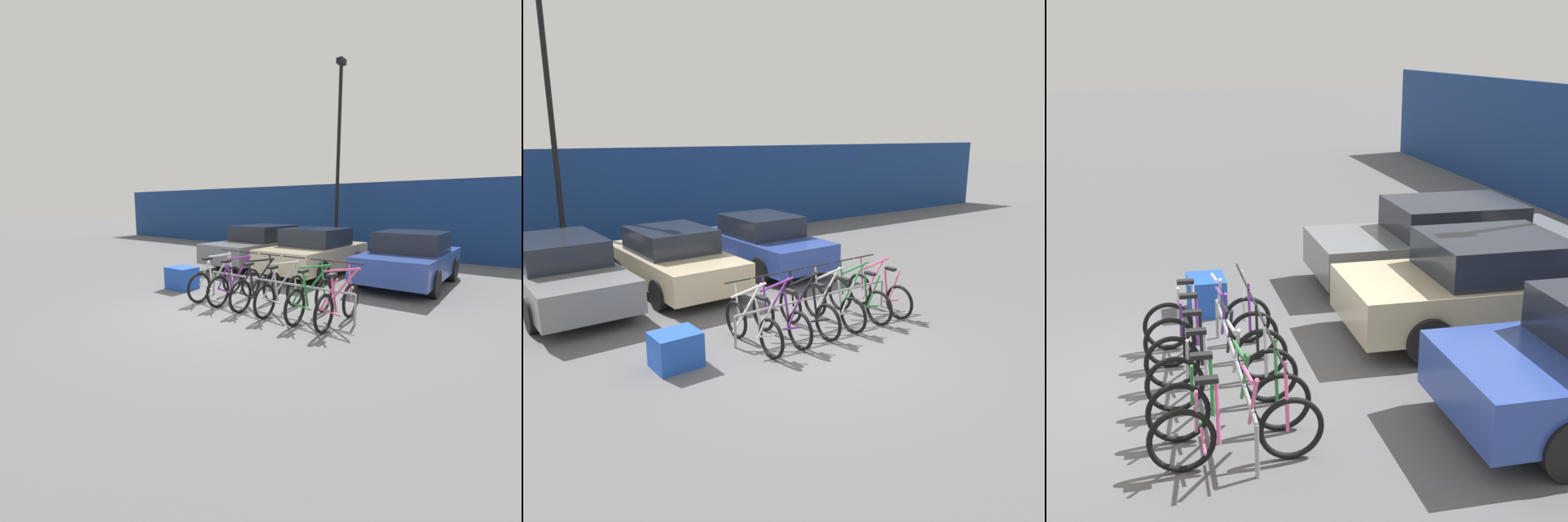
# 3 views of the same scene
# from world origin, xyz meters

# --- Properties ---
(ground_plane) EXTENTS (120.00, 120.00, 0.00)m
(ground_plane) POSITION_xyz_m (0.00, 0.00, 0.00)
(ground_plane) COLOR #59595B
(hoarding_wall) EXTENTS (36.00, 0.16, 3.03)m
(hoarding_wall) POSITION_xyz_m (0.00, 9.50, 1.52)
(hoarding_wall) COLOR navy
(hoarding_wall) RESTS_ON ground
(bike_rack) EXTENTS (3.52, 0.04, 0.57)m
(bike_rack) POSITION_xyz_m (0.54, 0.68, 0.48)
(bike_rack) COLOR gray
(bike_rack) RESTS_ON ground
(bicycle_white) EXTENTS (0.68, 1.71, 1.05)m
(bicycle_white) POSITION_xyz_m (-0.94, 0.53, 0.38)
(bicycle_white) COLOR black
(bicycle_white) RESTS_ON ground
(bicycle_purple) EXTENTS (0.68, 1.71, 1.05)m
(bicycle_purple) POSITION_xyz_m (-0.38, 0.53, 0.38)
(bicycle_purple) COLOR black
(bicycle_purple) RESTS_ON ground
(bicycle_black) EXTENTS (0.68, 1.71, 1.05)m
(bicycle_black) POSITION_xyz_m (0.23, 0.53, 0.38)
(bicycle_black) COLOR black
(bicycle_black) RESTS_ON ground
(bicycle_silver) EXTENTS (0.68, 1.71, 1.05)m
(bicycle_silver) POSITION_xyz_m (0.82, 0.53, 0.38)
(bicycle_silver) COLOR black
(bicycle_silver) RESTS_ON ground
(bicycle_green) EXTENTS (0.68, 1.71, 1.05)m
(bicycle_green) POSITION_xyz_m (1.47, 0.53, 0.38)
(bicycle_green) COLOR black
(bicycle_green) RESTS_ON ground
(bicycle_pink) EXTENTS (0.68, 1.71, 1.05)m
(bicycle_pink) POSITION_xyz_m (2.03, 0.53, 0.38)
(bicycle_pink) COLOR black
(bicycle_pink) RESTS_ON ground
(car_grey) EXTENTS (1.91, 4.52, 1.40)m
(car_grey) POSITION_xyz_m (-2.87, 4.75, 0.69)
(car_grey) COLOR slate
(car_grey) RESTS_ON ground
(car_beige) EXTENTS (1.91, 3.94, 1.40)m
(car_beige) POSITION_xyz_m (-0.58, 4.35, 0.69)
(car_beige) COLOR #C1B28E
(car_beige) RESTS_ON ground
(car_blue) EXTENTS (1.91, 3.94, 1.40)m
(car_blue) POSITION_xyz_m (2.09, 4.67, 0.69)
(car_blue) COLOR #2D479E
(car_blue) RESTS_ON ground
(lamp_post) EXTENTS (0.24, 0.44, 7.72)m
(lamp_post) POSITION_xyz_m (-1.90, 8.50, 4.22)
(lamp_post) COLOR black
(lamp_post) RESTS_ON ground
(cargo_crate) EXTENTS (0.70, 0.56, 0.55)m
(cargo_crate) POSITION_xyz_m (-2.27, 0.62, 0.28)
(cargo_crate) COLOR blue
(cargo_crate) RESTS_ON ground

